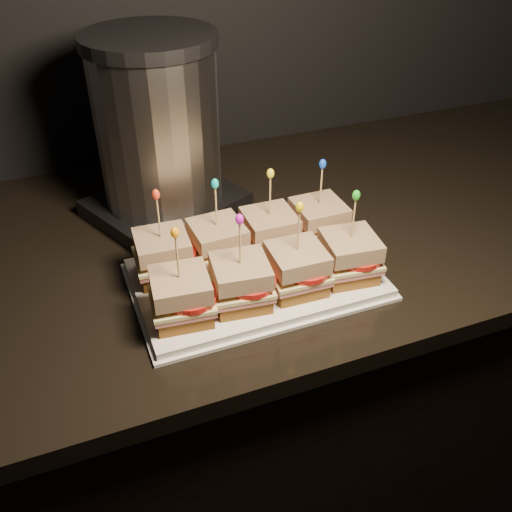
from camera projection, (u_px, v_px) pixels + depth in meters
name	position (u px, v px, depth m)	size (l,w,h in m)	color
cabinet	(333.00, 365.00, 1.40)	(2.55, 0.71, 0.84)	black
granite_slab	(350.00, 213.00, 1.15)	(2.59, 0.75, 0.03)	black
platter	(256.00, 279.00, 0.93)	(0.39, 0.24, 0.02)	white
platter_rim	(256.00, 282.00, 0.93)	(0.40, 0.25, 0.01)	white
sandwich_0_bread_bot	(165.00, 269.00, 0.92)	(0.08, 0.08, 0.02)	#592D0F
sandwich_0_ham	(164.00, 261.00, 0.91)	(0.09, 0.09, 0.01)	#BF6159
sandwich_0_cheese	(163.00, 257.00, 0.91)	(0.09, 0.09, 0.01)	beige
sandwich_0_tomato	(171.00, 254.00, 0.90)	(0.08, 0.08, 0.01)	red
sandwich_0_bread_top	(162.00, 244.00, 0.89)	(0.08, 0.08, 0.03)	#50270F
sandwich_0_pick	(159.00, 220.00, 0.87)	(0.00, 0.00, 0.09)	tan
sandwich_0_frill	(156.00, 194.00, 0.84)	(0.01, 0.01, 0.02)	red
sandwich_1_bread_bot	(218.00, 257.00, 0.95)	(0.08, 0.08, 0.02)	#592D0F
sandwich_1_ham	(218.00, 249.00, 0.94)	(0.09, 0.09, 0.01)	#BF6159
sandwich_1_cheese	(218.00, 246.00, 0.93)	(0.09, 0.09, 0.01)	beige
sandwich_1_tomato	(226.00, 242.00, 0.93)	(0.08, 0.08, 0.01)	red
sandwich_1_bread_top	(217.00, 232.00, 0.92)	(0.08, 0.08, 0.03)	#50270F
sandwich_1_pick	(216.00, 209.00, 0.89)	(0.00, 0.00, 0.09)	tan
sandwich_1_frill	(215.00, 184.00, 0.87)	(0.01, 0.01, 0.02)	#06BAB6
sandwich_2_bread_bot	(269.00, 245.00, 0.97)	(0.08, 0.08, 0.02)	#592D0F
sandwich_2_ham	(269.00, 238.00, 0.97)	(0.09, 0.09, 0.01)	#BF6159
sandwich_2_cheese	(269.00, 234.00, 0.96)	(0.09, 0.09, 0.01)	beige
sandwich_2_tomato	(277.00, 231.00, 0.96)	(0.08, 0.08, 0.01)	red
sandwich_2_bread_top	(270.00, 221.00, 0.95)	(0.08, 0.08, 0.03)	#50270F
sandwich_2_pick	(270.00, 198.00, 0.92)	(0.00, 0.00, 0.09)	tan
sandwich_2_frill	(270.00, 173.00, 0.89)	(0.01, 0.01, 0.02)	yellow
sandwich_3_bread_bot	(317.00, 234.00, 1.00)	(0.08, 0.08, 0.02)	#592D0F
sandwich_3_ham	(318.00, 227.00, 0.99)	(0.09, 0.09, 0.01)	#BF6159
sandwich_3_cheese	(318.00, 224.00, 0.99)	(0.09, 0.09, 0.01)	beige
sandwich_3_tomato	(326.00, 221.00, 0.98)	(0.08, 0.08, 0.01)	red
sandwich_3_bread_top	(319.00, 211.00, 0.97)	(0.08, 0.08, 0.03)	#50270F
sandwich_3_pick	(321.00, 188.00, 0.95)	(0.00, 0.00, 0.09)	tan
sandwich_3_frill	(323.00, 164.00, 0.92)	(0.01, 0.01, 0.02)	blue
sandwich_4_bread_bot	(183.00, 310.00, 0.84)	(0.08, 0.08, 0.02)	#592D0F
sandwich_4_ham	(182.00, 302.00, 0.83)	(0.09, 0.09, 0.01)	#BF6159
sandwich_4_cheese	(181.00, 299.00, 0.82)	(0.09, 0.09, 0.01)	beige
sandwich_4_tomato	(190.00, 295.00, 0.82)	(0.08, 0.08, 0.01)	red
sandwich_4_bread_top	(180.00, 285.00, 0.81)	(0.08, 0.08, 0.03)	#50270F
sandwich_4_pick	(178.00, 260.00, 0.78)	(0.00, 0.00, 0.09)	tan
sandwich_4_frill	(175.00, 232.00, 0.76)	(0.01, 0.01, 0.02)	orange
sandwich_5_bread_bot	(241.00, 296.00, 0.86)	(0.08, 0.08, 0.02)	#592D0F
sandwich_5_ham	(241.00, 288.00, 0.86)	(0.09, 0.09, 0.01)	#BF6159
sandwich_5_cheese	(241.00, 284.00, 0.85)	(0.09, 0.09, 0.01)	beige
sandwich_5_tomato	(250.00, 281.00, 0.85)	(0.08, 0.08, 0.01)	red
sandwich_5_bread_top	(241.00, 271.00, 0.84)	(0.08, 0.08, 0.03)	#50270F
sandwich_5_pick	(240.00, 246.00, 0.81)	(0.00, 0.00, 0.09)	tan
sandwich_5_frill	(240.00, 219.00, 0.78)	(0.01, 0.01, 0.02)	#C319BF
sandwich_6_bread_bot	(296.00, 282.00, 0.89)	(0.08, 0.08, 0.02)	#592D0F
sandwich_6_ham	(296.00, 275.00, 0.88)	(0.09, 0.09, 0.01)	#BF6159
sandwich_6_cheese	(297.00, 271.00, 0.88)	(0.09, 0.09, 0.01)	beige
sandwich_6_tomato	(305.00, 268.00, 0.87)	(0.08, 0.08, 0.01)	red
sandwich_6_bread_top	(297.00, 257.00, 0.86)	(0.08, 0.08, 0.03)	#50270F
sandwich_6_pick	(298.00, 233.00, 0.84)	(0.00, 0.00, 0.09)	tan
sandwich_6_frill	(300.00, 207.00, 0.81)	(0.01, 0.01, 0.02)	yellow
sandwich_7_bread_bot	(348.00, 269.00, 0.92)	(0.08, 0.08, 0.02)	#592D0F
sandwich_7_ham	(348.00, 262.00, 0.91)	(0.09, 0.09, 0.01)	#BF6159
sandwich_7_cheese	(349.00, 258.00, 0.91)	(0.09, 0.09, 0.01)	beige
sandwich_7_tomato	(358.00, 255.00, 0.90)	(0.08, 0.08, 0.01)	red
sandwich_7_bread_top	(350.00, 245.00, 0.89)	(0.08, 0.08, 0.03)	#50270F
sandwich_7_pick	(353.00, 221.00, 0.86)	(0.00, 0.00, 0.09)	tan
sandwich_7_frill	(356.00, 195.00, 0.84)	(0.01, 0.01, 0.02)	green
appliance_base	(166.00, 204.00, 1.11)	(0.26, 0.22, 0.03)	#262628
appliance_body	(158.00, 128.00, 1.02)	(0.22, 0.22, 0.28)	silver
appliance_lid	(148.00, 39.00, 0.93)	(0.23, 0.23, 0.02)	#262628
appliance	(158.00, 131.00, 1.02)	(0.26, 0.22, 0.34)	silver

